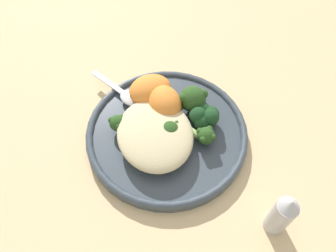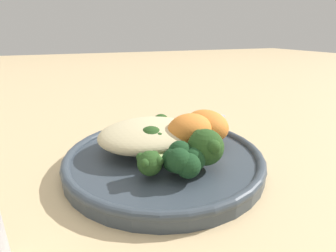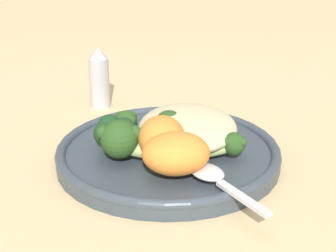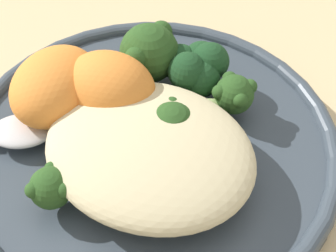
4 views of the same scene
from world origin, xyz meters
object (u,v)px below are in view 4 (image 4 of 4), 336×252
(broccoli_stalk_3, at_px, (198,102))
(plate, at_px, (148,146))
(sweet_potato_chunk_0, at_px, (55,86))
(quinoa_mound, at_px, (149,151))
(broccoli_stalk_2, at_px, (155,127))
(broccoli_stalk_4, at_px, (140,63))
(kale_tuft, at_px, (194,66))
(broccoli_stalk_0, at_px, (66,163))
(sweet_potato_chunk_1, at_px, (107,91))
(spoon, at_px, (6,132))
(broccoli_stalk_1, at_px, (112,155))

(broccoli_stalk_3, bearing_deg, plate, -158.59)
(sweet_potato_chunk_0, bearing_deg, quinoa_mound, 171.35)
(broccoli_stalk_2, distance_m, broccoli_stalk_4, 0.06)
(broccoli_stalk_3, height_order, sweet_potato_chunk_0, sweet_potato_chunk_0)
(plate, relative_size, kale_tuft, 5.28)
(plate, xyz_separation_m, kale_tuft, (-0.00, -0.06, 0.03))
(broccoli_stalk_0, bearing_deg, sweet_potato_chunk_1, 173.28)
(quinoa_mound, bearing_deg, kale_tuft, -80.19)
(broccoli_stalk_2, distance_m, spoon, 0.10)
(broccoli_stalk_1, height_order, kale_tuft, kale_tuft)
(quinoa_mound, relative_size, kale_tuft, 2.75)
(broccoli_stalk_0, height_order, broccoli_stalk_2, broccoli_stalk_2)
(broccoli_stalk_0, relative_size, kale_tuft, 1.99)
(broccoli_stalk_4, height_order, sweet_potato_chunk_0, sweet_potato_chunk_0)
(broccoli_stalk_0, distance_m, sweet_potato_chunk_1, 0.06)
(plate, bearing_deg, broccoli_stalk_0, 62.88)
(sweet_potato_chunk_0, distance_m, kale_tuft, 0.10)
(sweet_potato_chunk_1, bearing_deg, sweet_potato_chunk_0, 19.99)
(broccoli_stalk_0, bearing_deg, plate, 139.62)
(broccoli_stalk_1, relative_size, spoon, 0.80)
(broccoli_stalk_2, bearing_deg, sweet_potato_chunk_0, 173.63)
(broccoli_stalk_3, height_order, kale_tuft, kale_tuft)
(plate, height_order, sweet_potato_chunk_1, sweet_potato_chunk_1)
(broccoli_stalk_2, relative_size, sweet_potato_chunk_1, 1.60)
(quinoa_mound, bearing_deg, broccoli_stalk_1, 26.32)
(sweet_potato_chunk_1, bearing_deg, spoon, 46.13)
(broccoli_stalk_1, height_order, spoon, broccoli_stalk_1)
(spoon, bearing_deg, sweet_potato_chunk_0, -145.16)
(broccoli_stalk_0, xyz_separation_m, spoon, (0.05, -0.00, -0.01))
(plate, bearing_deg, kale_tuft, -91.04)
(broccoli_stalk_1, distance_m, spoon, 0.08)
(sweet_potato_chunk_0, bearing_deg, spoon, 68.81)
(sweet_potato_chunk_0, relative_size, spoon, 0.66)
(broccoli_stalk_4, distance_m, sweet_potato_chunk_1, 0.04)
(broccoli_stalk_3, xyz_separation_m, sweet_potato_chunk_1, (0.05, 0.03, 0.01))
(plate, height_order, quinoa_mound, quinoa_mound)
(plate, relative_size, spoon, 2.42)
(broccoli_stalk_3, distance_m, sweet_potato_chunk_0, 0.10)
(broccoli_stalk_0, xyz_separation_m, broccoli_stalk_1, (-0.02, -0.02, 0.00))
(broccoli_stalk_0, bearing_deg, quinoa_mound, 111.93)
(broccoli_stalk_0, bearing_deg, broccoli_stalk_1, 119.20)
(broccoli_stalk_1, xyz_separation_m, broccoli_stalk_2, (-0.01, -0.03, 0.00))
(broccoli_stalk_0, xyz_separation_m, sweet_potato_chunk_1, (0.01, -0.05, 0.01))
(broccoli_stalk_3, distance_m, spoon, 0.13)
(broccoli_stalk_2, height_order, broccoli_stalk_3, broccoli_stalk_2)
(broccoli_stalk_2, distance_m, sweet_potato_chunk_0, 0.07)
(broccoli_stalk_4, bearing_deg, broccoli_stalk_1, -155.77)
(broccoli_stalk_0, relative_size, broccoli_stalk_2, 0.96)
(broccoli_stalk_1, xyz_separation_m, sweet_potato_chunk_0, (0.06, -0.02, 0.01))
(quinoa_mound, height_order, broccoli_stalk_2, broccoli_stalk_2)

